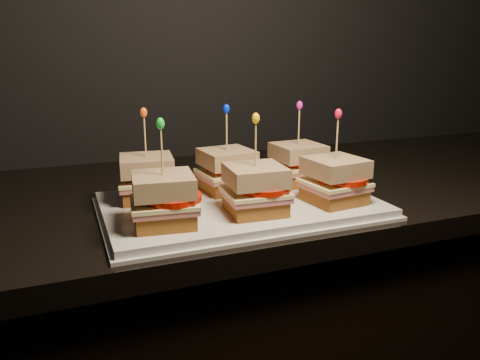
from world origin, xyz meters
name	(u,v)px	position (x,y,z in m)	size (l,w,h in m)	color
granite_slab	(291,187)	(0.02, 1.69, 0.88)	(2.72, 0.64, 0.04)	black
platter	(240,205)	(-0.16, 1.54, 0.91)	(0.46, 0.29, 0.02)	silver
platter_rim	(240,209)	(-0.16, 1.54, 0.90)	(0.47, 0.30, 0.01)	silver
sandwich_0_bread_bot	(148,193)	(-0.30, 1.60, 0.93)	(0.09, 0.09, 0.02)	#562F12
sandwich_0_ham	(148,184)	(-0.30, 1.60, 0.94)	(0.09, 0.09, 0.01)	#B75C5E
sandwich_0_cheese	(147,180)	(-0.30, 1.60, 0.95)	(0.10, 0.09, 0.01)	#FCED9C
sandwich_0_tomato	(155,176)	(-0.29, 1.60, 0.96)	(0.09, 0.09, 0.01)	red
sandwich_0_bread_top	(146,165)	(-0.30, 1.60, 0.98)	(0.09, 0.09, 0.03)	#5F320E
sandwich_0_pick	(145,139)	(-0.30, 1.60, 1.02)	(0.00, 0.00, 0.09)	tan
sandwich_0_frill	(144,112)	(-0.30, 1.60, 1.07)	(0.01, 0.01, 0.02)	#E75717
sandwich_1_bread_bot	(227,184)	(-0.16, 1.60, 0.93)	(0.09, 0.09, 0.02)	#562F12
sandwich_1_ham	(227,176)	(-0.16, 1.60, 0.94)	(0.09, 0.09, 0.01)	#B75C5E
sandwich_1_cheese	(227,172)	(-0.16, 1.60, 0.95)	(0.10, 0.09, 0.01)	#FCED9C
sandwich_1_tomato	(234,168)	(-0.15, 1.60, 0.96)	(0.09, 0.09, 0.01)	red
sandwich_1_bread_top	(227,158)	(-0.16, 1.60, 0.98)	(0.09, 0.09, 0.03)	#5F320E
sandwich_1_pick	(227,134)	(-0.16, 1.60, 1.02)	(0.00, 0.00, 0.09)	tan
sandwich_1_frill	(226,109)	(-0.16, 1.60, 1.07)	(0.01, 0.01, 0.02)	#031FE0
sandwich_2_bread_bot	(297,177)	(-0.01, 1.60, 0.93)	(0.09, 0.09, 0.02)	#562F12
sandwich_2_ham	(297,169)	(-0.01, 1.60, 0.94)	(0.09, 0.09, 0.01)	#B75C5E
sandwich_2_cheese	(298,165)	(-0.01, 1.60, 0.95)	(0.10, 0.09, 0.01)	#FCED9C
sandwich_2_tomato	(305,162)	(0.00, 1.60, 0.96)	(0.09, 0.09, 0.01)	red
sandwich_2_bread_top	(298,152)	(-0.01, 1.60, 0.98)	(0.09, 0.09, 0.03)	#5F320E
sandwich_2_pick	(299,129)	(-0.01, 1.60, 1.02)	(0.00, 0.00, 0.09)	tan
sandwich_2_frill	(300,105)	(-0.01, 1.60, 1.07)	(0.01, 0.01, 0.02)	#CB1A96
sandwich_3_bread_bot	(165,217)	(-0.30, 1.47, 0.93)	(0.09, 0.09, 0.02)	#562F12
sandwich_3_ham	(164,207)	(-0.30, 1.47, 0.94)	(0.09, 0.09, 0.01)	#B75C5E
sandwich_3_cheese	(164,202)	(-0.30, 1.47, 0.95)	(0.10, 0.09, 0.01)	#FCED9C
sandwich_3_tomato	(173,197)	(-0.29, 1.47, 0.96)	(0.09, 0.09, 0.01)	red
sandwich_3_bread_top	(163,185)	(-0.30, 1.47, 0.98)	(0.09, 0.09, 0.03)	#5F320E
sandwich_3_pick	(162,155)	(-0.30, 1.47, 1.02)	(0.00, 0.00, 0.09)	tan
sandwich_3_frill	(160,123)	(-0.30, 1.47, 1.07)	(0.01, 0.01, 0.02)	green
sandwich_4_bread_bot	(255,205)	(-0.16, 1.47, 0.93)	(0.09, 0.09, 0.02)	#562F12
sandwich_4_ham	(255,196)	(-0.16, 1.47, 0.94)	(0.09, 0.09, 0.01)	#B75C5E
sandwich_4_cheese	(255,192)	(-0.16, 1.47, 0.95)	(0.10, 0.09, 0.01)	#FCED9C
sandwich_4_tomato	(264,187)	(-0.15, 1.47, 0.96)	(0.09, 0.09, 0.01)	red
sandwich_4_bread_top	(255,175)	(-0.16, 1.47, 0.98)	(0.09, 0.09, 0.03)	#5F320E
sandwich_4_pick	(256,147)	(-0.16, 1.47, 1.02)	(0.00, 0.00, 0.09)	tan
sandwich_4_frill	(256,118)	(-0.16, 1.47, 1.07)	(0.01, 0.01, 0.02)	yellow
sandwich_5_bread_bot	(334,195)	(-0.01, 1.47, 0.93)	(0.09, 0.09, 0.02)	#562F12
sandwich_5_ham	(334,186)	(-0.01, 1.47, 0.94)	(0.09, 0.09, 0.01)	#B75C5E
sandwich_5_cheese	(335,182)	(-0.01, 1.47, 0.95)	(0.10, 0.09, 0.01)	#FCED9C
sandwich_5_tomato	(343,178)	(0.00, 1.47, 0.96)	(0.09, 0.09, 0.01)	red
sandwich_5_bread_top	(335,167)	(-0.01, 1.47, 0.98)	(0.09, 0.09, 0.03)	#5F320E
sandwich_5_pick	(337,141)	(-0.01, 1.47, 1.02)	(0.00, 0.00, 0.09)	tan
sandwich_5_frill	(338,114)	(-0.01, 1.47, 1.07)	(0.01, 0.01, 0.02)	red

